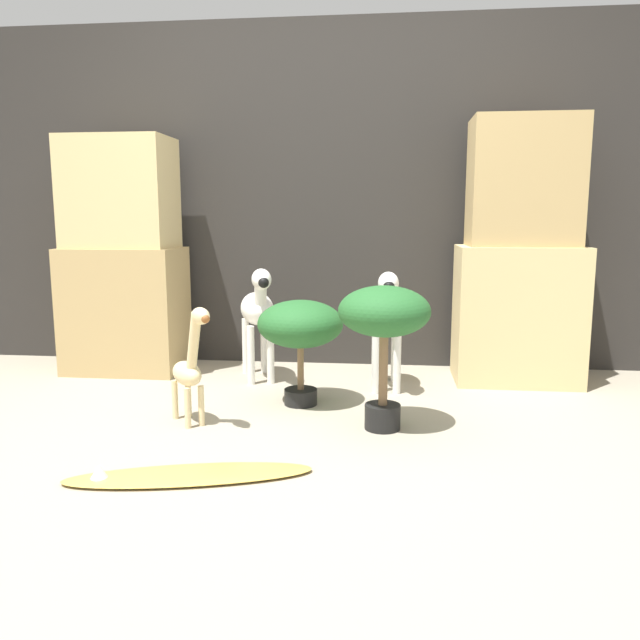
% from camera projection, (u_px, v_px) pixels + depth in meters
% --- Properties ---
extents(ground_plane, '(14.00, 14.00, 0.00)m').
position_uv_depth(ground_plane, '(280.00, 448.00, 2.65)').
color(ground_plane, '#9E937F').
extents(wall_back, '(6.40, 0.08, 2.20)m').
position_uv_depth(wall_back, '(321.00, 197.00, 4.06)').
color(wall_back, '#2D2B28').
rests_on(wall_back, ground_plane).
extents(rock_pillar_left, '(0.71, 0.45, 1.45)m').
position_uv_depth(rock_pillar_left, '(123.00, 263.00, 3.89)').
color(rock_pillar_left, tan).
rests_on(rock_pillar_left, ground_plane).
extents(rock_pillar_right, '(0.71, 0.45, 1.53)m').
position_uv_depth(rock_pillar_right, '(520.00, 263.00, 3.63)').
color(rock_pillar_right, '#DBC184').
rests_on(rock_pillar_right, ground_plane).
extents(zebra_right, '(0.21, 0.54, 0.68)m').
position_uv_depth(zebra_right, '(387.00, 315.00, 3.50)').
color(zebra_right, white).
rests_on(zebra_right, ground_plane).
extents(zebra_left, '(0.31, 0.54, 0.68)m').
position_uv_depth(zebra_left, '(258.00, 309.00, 3.70)').
color(zebra_left, white).
rests_on(zebra_left, ground_plane).
extents(giraffe_figurine, '(0.31, 0.35, 0.58)m').
position_uv_depth(giraffe_figurine, '(190.00, 365.00, 2.90)').
color(giraffe_figurine, beige).
rests_on(giraffe_figurine, ground_plane).
extents(potted_palm_front, '(0.42, 0.42, 0.67)m').
position_uv_depth(potted_palm_front, '(384.00, 320.00, 2.80)').
color(potted_palm_front, black).
rests_on(potted_palm_front, ground_plane).
extents(potted_palm_back, '(0.44, 0.44, 0.55)m').
position_uv_depth(potted_palm_back, '(299.00, 328.00, 3.20)').
color(potted_palm_back, black).
rests_on(potted_palm_back, ground_plane).
extents(surfboard, '(0.95, 0.43, 0.07)m').
position_uv_depth(surfboard, '(186.00, 475.00, 2.33)').
color(surfboard, gold).
rests_on(surfboard, ground_plane).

